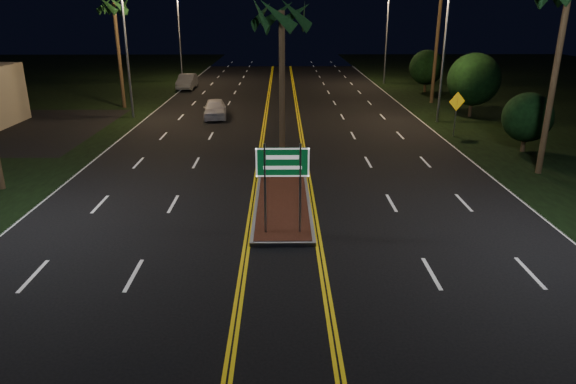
{
  "coord_description": "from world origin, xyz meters",
  "views": [
    {
      "loc": [
        -0.02,
        -13.74,
        7.54
      ],
      "look_at": [
        0.18,
        2.07,
        1.9
      ],
      "focal_mm": 32.0,
      "sensor_mm": 36.0,
      "label": 1
    }
  ],
  "objects_px": {
    "palm_median": "(282,16)",
    "warning_sign": "(456,107)",
    "palm_left_far": "(114,6)",
    "streetlight_right_far": "(384,29)",
    "car_far": "(187,80)",
    "highway_sign": "(283,171)",
    "shrub_far": "(427,67)",
    "streetlight_left_mid": "(131,38)",
    "streetlight_left_far": "(182,28)",
    "shrub_mid": "(474,79)",
    "shrub_near": "(528,117)",
    "median_island": "(282,193)",
    "car_near": "(215,107)",
    "streetlight_right_mid": "(440,39)"
  },
  "relations": [
    {
      "from": "highway_sign",
      "to": "shrub_far",
      "type": "relative_size",
      "value": 0.81
    },
    {
      "from": "highway_sign",
      "to": "shrub_mid",
      "type": "xyz_separation_m",
      "value": [
        14.0,
        21.2,
        0.32
      ]
    },
    {
      "from": "shrub_mid",
      "to": "warning_sign",
      "type": "xyz_separation_m",
      "value": [
        -3.2,
        -6.26,
        -0.9
      ]
    },
    {
      "from": "streetlight_left_mid",
      "to": "streetlight_right_mid",
      "type": "height_order",
      "value": "same"
    },
    {
      "from": "car_far",
      "to": "warning_sign",
      "type": "height_order",
      "value": "warning_sign"
    },
    {
      "from": "car_far",
      "to": "streetlight_right_far",
      "type": "bearing_deg",
      "value": 10.33
    },
    {
      "from": "streetlight_left_mid",
      "to": "streetlight_right_mid",
      "type": "distance_m",
      "value": 21.32
    },
    {
      "from": "streetlight_left_far",
      "to": "car_near",
      "type": "relative_size",
      "value": 1.88
    },
    {
      "from": "highway_sign",
      "to": "shrub_far",
      "type": "distance_m",
      "value": 35.96
    },
    {
      "from": "car_near",
      "to": "streetlight_left_mid",
      "type": "bearing_deg",
      "value": 171.4
    },
    {
      "from": "streetlight_left_mid",
      "to": "palm_left_far",
      "type": "bearing_deg",
      "value": 118.67
    },
    {
      "from": "streetlight_left_far",
      "to": "shrub_mid",
      "type": "height_order",
      "value": "streetlight_left_far"
    },
    {
      "from": "streetlight_right_far",
      "to": "warning_sign",
      "type": "relative_size",
      "value": 3.25
    },
    {
      "from": "streetlight_left_far",
      "to": "shrub_near",
      "type": "relative_size",
      "value": 2.73
    },
    {
      "from": "highway_sign",
      "to": "shrub_near",
      "type": "xyz_separation_m",
      "value": [
        13.5,
        11.2,
        -0.46
      ]
    },
    {
      "from": "streetlight_right_mid",
      "to": "car_far",
      "type": "distance_m",
      "value": 26.45
    },
    {
      "from": "shrub_near",
      "to": "streetlight_left_far",
      "type": "bearing_deg",
      "value": 128.79
    },
    {
      "from": "streetlight_right_far",
      "to": "shrub_near",
      "type": "xyz_separation_m",
      "value": [
        2.89,
        -28.0,
        -3.71
      ]
    },
    {
      "from": "highway_sign",
      "to": "streetlight_right_mid",
      "type": "height_order",
      "value": "streetlight_right_mid"
    },
    {
      "from": "median_island",
      "to": "streetlight_left_far",
      "type": "xyz_separation_m",
      "value": [
        -10.61,
        37.0,
        5.57
      ]
    },
    {
      "from": "highway_sign",
      "to": "streetlight_right_far",
      "type": "height_order",
      "value": "streetlight_right_far"
    },
    {
      "from": "palm_median",
      "to": "warning_sign",
      "type": "height_order",
      "value": "palm_median"
    },
    {
      "from": "median_island",
      "to": "shrub_near",
      "type": "bearing_deg",
      "value": 27.41
    },
    {
      "from": "streetlight_left_mid",
      "to": "car_far",
      "type": "bearing_deg",
      "value": 85.61
    },
    {
      "from": "streetlight_right_far",
      "to": "palm_left_far",
      "type": "relative_size",
      "value": 1.02
    },
    {
      "from": "streetlight_left_mid",
      "to": "warning_sign",
      "type": "bearing_deg",
      "value": -16.3
    },
    {
      "from": "median_island",
      "to": "shrub_mid",
      "type": "xyz_separation_m",
      "value": [
        14.0,
        17.0,
        2.64
      ]
    },
    {
      "from": "median_island",
      "to": "car_near",
      "type": "bearing_deg",
      "value": 106.34
    },
    {
      "from": "shrub_mid",
      "to": "shrub_far",
      "type": "relative_size",
      "value": 1.17
    },
    {
      "from": "median_island",
      "to": "palm_median",
      "type": "height_order",
      "value": "palm_median"
    },
    {
      "from": "palm_median",
      "to": "warning_sign",
      "type": "distance_m",
      "value": 14.1
    },
    {
      "from": "streetlight_left_mid",
      "to": "palm_left_far",
      "type": "relative_size",
      "value": 1.02
    },
    {
      "from": "streetlight_right_far",
      "to": "highway_sign",
      "type": "bearing_deg",
      "value": -105.15
    },
    {
      "from": "streetlight_left_mid",
      "to": "palm_median",
      "type": "relative_size",
      "value": 1.08
    },
    {
      "from": "highway_sign",
      "to": "palm_median",
      "type": "relative_size",
      "value": 0.39
    },
    {
      "from": "median_island",
      "to": "palm_median",
      "type": "xyz_separation_m",
      "value": [
        0.0,
        3.5,
        7.19
      ]
    },
    {
      "from": "palm_left_far",
      "to": "streetlight_right_far",
      "type": "bearing_deg",
      "value": 30.88
    },
    {
      "from": "streetlight_left_mid",
      "to": "car_far",
      "type": "distance_m",
      "value": 15.31
    },
    {
      "from": "streetlight_left_mid",
      "to": "streetlight_right_mid",
      "type": "xyz_separation_m",
      "value": [
        21.23,
        -2.0,
        0.0
      ]
    },
    {
      "from": "streetlight_left_far",
      "to": "streetlight_right_far",
      "type": "xyz_separation_m",
      "value": [
        21.23,
        -2.0,
        0.0
      ]
    },
    {
      "from": "streetlight_right_mid",
      "to": "warning_sign",
      "type": "distance_m",
      "value": 5.73
    },
    {
      "from": "streetlight_right_far",
      "to": "car_near",
      "type": "xyz_separation_m",
      "value": [
        -15.52,
        -18.27,
        -4.86
      ]
    },
    {
      "from": "median_island",
      "to": "streetlight_left_far",
      "type": "bearing_deg",
      "value": 106.0
    },
    {
      "from": "shrub_near",
      "to": "shrub_mid",
      "type": "bearing_deg",
      "value": 87.14
    },
    {
      "from": "palm_median",
      "to": "car_far",
      "type": "xyz_separation_m",
      "value": [
        -9.5,
        27.99,
        -6.43
      ]
    },
    {
      "from": "palm_left_far",
      "to": "palm_median",
      "type": "bearing_deg",
      "value": -53.82
    },
    {
      "from": "streetlight_left_far",
      "to": "car_far",
      "type": "xyz_separation_m",
      "value": [
        1.11,
        -5.51,
        -4.82
      ]
    },
    {
      "from": "shrub_mid",
      "to": "highway_sign",
      "type": "bearing_deg",
      "value": -123.44
    },
    {
      "from": "shrub_far",
      "to": "car_near",
      "type": "distance_m",
      "value": 22.42
    },
    {
      "from": "streetlight_right_mid",
      "to": "streetlight_right_far",
      "type": "distance_m",
      "value": 20.0
    }
  ]
}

